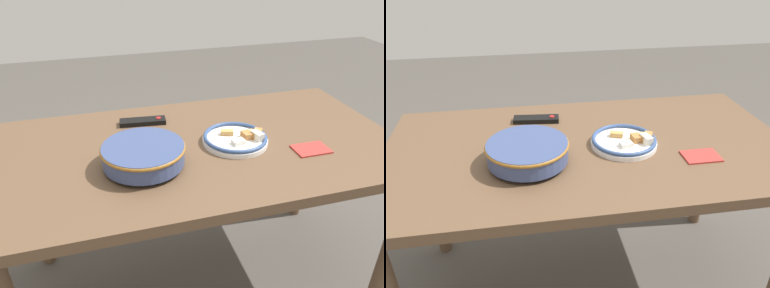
# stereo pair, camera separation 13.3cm
# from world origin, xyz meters

# --- Properties ---
(ground_plane) EXTENTS (8.00, 8.00, 0.00)m
(ground_plane) POSITION_xyz_m (0.00, 0.00, 0.00)
(ground_plane) COLOR #4C4742
(dining_table) EXTENTS (1.52, 0.82, 0.75)m
(dining_table) POSITION_xyz_m (0.00, 0.00, 0.67)
(dining_table) COLOR brown
(dining_table) RESTS_ON ground_plane
(noodle_bowl) EXTENTS (0.29, 0.29, 0.08)m
(noodle_bowl) POSITION_xyz_m (-0.23, -0.09, 0.80)
(noodle_bowl) COLOR #384775
(noodle_bowl) RESTS_ON dining_table
(food_plate) EXTENTS (0.25, 0.25, 0.05)m
(food_plate) POSITION_xyz_m (0.13, -0.02, 0.77)
(food_plate) COLOR white
(food_plate) RESTS_ON dining_table
(tv_remote) EXTENTS (0.20, 0.07, 0.02)m
(tv_remote) POSITION_xyz_m (-0.18, 0.23, 0.76)
(tv_remote) COLOR black
(tv_remote) RESTS_ON dining_table
(folded_napkin) EXTENTS (0.13, 0.09, 0.01)m
(folded_napkin) POSITION_xyz_m (0.38, -0.15, 0.75)
(folded_napkin) COLOR #B2332D
(folded_napkin) RESTS_ON dining_table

